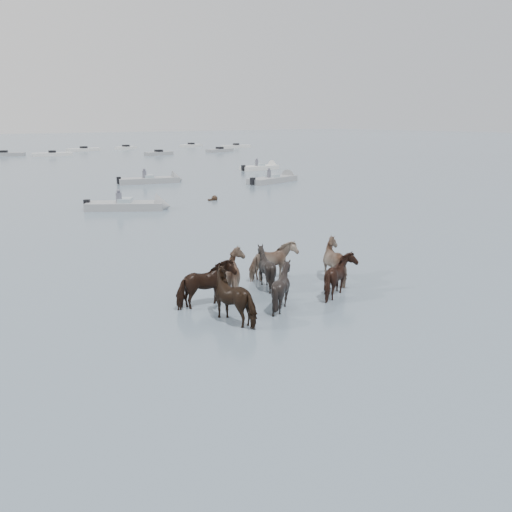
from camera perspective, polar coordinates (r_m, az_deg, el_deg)
ground at (r=14.97m, az=3.17°, el=-6.73°), size 400.00×400.00×0.00m
pony_herd at (r=16.43m, az=2.02°, el=-2.32°), size 6.85×3.90×1.58m
swimming_pony at (r=36.15m, az=-4.75°, el=6.42°), size 0.72×0.44×0.44m
motorboat_b at (r=33.15m, az=-13.16°, el=5.50°), size 5.24×4.25×1.92m
motorboat_c at (r=46.93m, az=-10.98°, el=8.37°), size 5.91×3.03×1.92m
motorboat_d at (r=46.89m, az=2.49°, el=8.62°), size 6.01×2.73×1.92m
motorboat_e at (r=58.10m, az=0.98°, el=9.91°), size 5.04×1.61×1.92m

